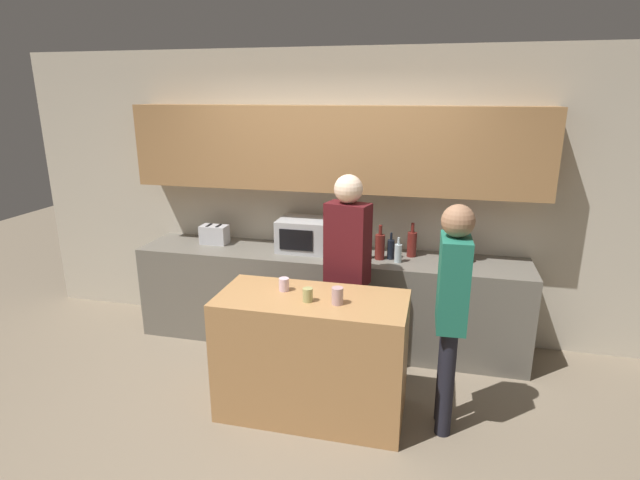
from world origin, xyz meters
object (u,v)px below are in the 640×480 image
at_px(person_center, 452,302).
at_px(person_left, 347,260).
at_px(bottle_1, 380,246).
at_px(toaster, 214,234).
at_px(bottle_4, 412,244).
at_px(bottle_0, 369,249).
at_px(cup_2, 308,295).
at_px(bottle_3, 398,253).
at_px(cup_0, 337,296).
at_px(potted_plant, 465,240).
at_px(cup_1, 284,284).
at_px(bottle_2, 391,249).
at_px(microwave, 307,235).

bearing_deg(person_center, person_left, 54.10).
bearing_deg(bottle_1, toaster, 176.40).
relative_size(bottle_4, person_center, 0.19).
bearing_deg(bottle_0, cup_2, -102.62).
bearing_deg(person_left, bottle_3, -114.73).
distance_m(toaster, person_left, 1.56).
xyz_separation_m(toaster, person_center, (2.25, -1.14, -0.00)).
bearing_deg(cup_0, cup_2, -178.76).
bearing_deg(bottle_0, cup_0, -92.43).
relative_size(potted_plant, bottle_0, 1.71).
relative_size(bottle_1, cup_1, 3.27).
relative_size(toaster, bottle_1, 0.83).
xyz_separation_m(toaster, cup_0, (1.49, -1.25, 0.01)).
bearing_deg(bottle_3, bottle_1, 163.78).
xyz_separation_m(potted_plant, cup_1, (-1.30, -1.10, -0.11)).
bearing_deg(person_center, bottle_1, 28.04).
bearing_deg(cup_1, potted_plant, 40.33).
relative_size(cup_1, person_center, 0.06).
distance_m(bottle_3, person_center, 1.08).
xyz_separation_m(toaster, cup_1, (1.06, -1.10, -0.00)).
bearing_deg(bottle_4, bottle_2, -145.72).
distance_m(microwave, potted_plant, 1.42).
xyz_separation_m(cup_1, person_left, (0.37, 0.50, 0.05)).
bearing_deg(bottle_4, cup_0, -107.94).
relative_size(potted_plant, person_left, 0.23).
bearing_deg(cup_0, bottle_3, 74.01).
height_order(toaster, bottle_0, bottle_0).
distance_m(cup_0, person_left, 0.65).
bearing_deg(person_left, bottle_0, -87.20).
height_order(potted_plant, bottle_3, potted_plant).
height_order(toaster, bottle_1, bottle_1).
xyz_separation_m(bottle_0, bottle_2, (0.19, 0.03, 0.00)).
relative_size(person_left, person_center, 1.05).
bearing_deg(cup_1, bottle_4, 53.63).
relative_size(bottle_0, bottle_3, 1.03).
bearing_deg(person_left, toaster, -8.46).
relative_size(bottle_4, cup_2, 3.23).
height_order(bottle_1, cup_1, bottle_1).
height_order(bottle_0, cup_2, bottle_0).
height_order(potted_plant, person_center, person_center).
relative_size(bottle_3, cup_1, 2.34).
bearing_deg(cup_2, cup_0, 1.24).
height_order(toaster, potted_plant, potted_plant).
height_order(bottle_1, bottle_3, bottle_1).
xyz_separation_m(potted_plant, bottle_0, (-0.82, -0.11, -0.11)).
height_order(microwave, cup_1, microwave).
bearing_deg(bottle_1, bottle_0, -177.07).
height_order(toaster, cup_1, toaster).
distance_m(bottle_2, cup_2, 1.26).
relative_size(bottle_1, cup_2, 3.23).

